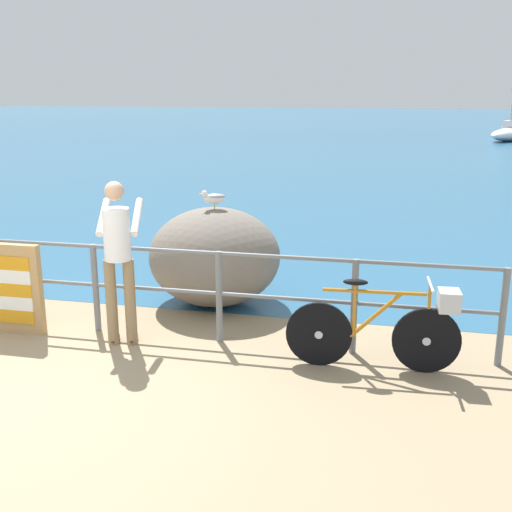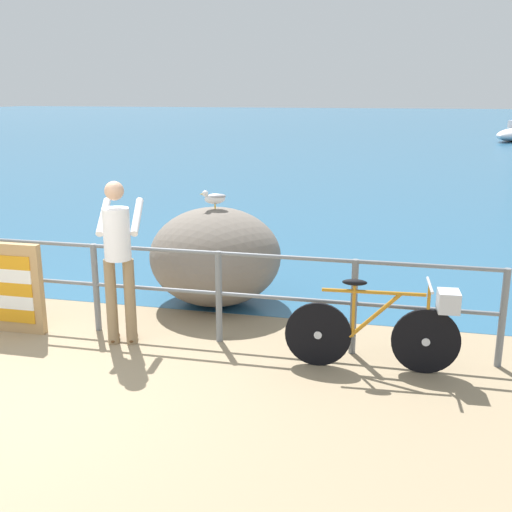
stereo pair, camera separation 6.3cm
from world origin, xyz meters
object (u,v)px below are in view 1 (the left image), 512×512
Objects in this scene: seagull at (214,198)px; sailboat at (512,127)px; bicycle at (388,325)px; person_at_railing at (118,255)px; folded_deckchair_stack at (8,288)px; breakwater_boulder_main at (215,256)px.

sailboat is (8.33, 29.15, -0.68)m from seagull.
seagull reaches higher than bicycle.
bicycle is 31.28m from sailboat.
folded_deckchair_stack is (-1.38, 0.03, -0.47)m from person_at_railing.
sailboat is at bearing 75.43° from bicycle.
sailboat reaches higher than person_at_railing.
sailboat is at bearing 74.01° from breakwater_boulder_main.
seagull is at bearing 35.23° from folded_deckchair_stack.
person_at_railing is at bearing -112.58° from breakwater_boulder_main.
seagull reaches higher than folded_deckchair_stack.
breakwater_boulder_main is at bearing -94.78° from seagull.
person_at_railing is 0.29× the size of sailboat.
bicycle is at bearing 119.12° from seagull.
breakwater_boulder_main is (0.62, 1.49, -0.37)m from person_at_railing.
breakwater_boulder_main is 30.29m from sailboat.
person_at_railing is (-2.82, 0.06, 0.53)m from bicycle.
sailboat is (8.96, 30.60, -0.28)m from person_at_railing.
seagull is (2.02, 1.42, 0.87)m from folded_deckchair_stack.
breakwater_boulder_main is at bearing 141.60° from bicycle.
bicycle is at bearing -1.20° from folded_deckchair_stack.
sailboat reaches higher than seagull.
sailboat reaches higher than folded_deckchair_stack.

